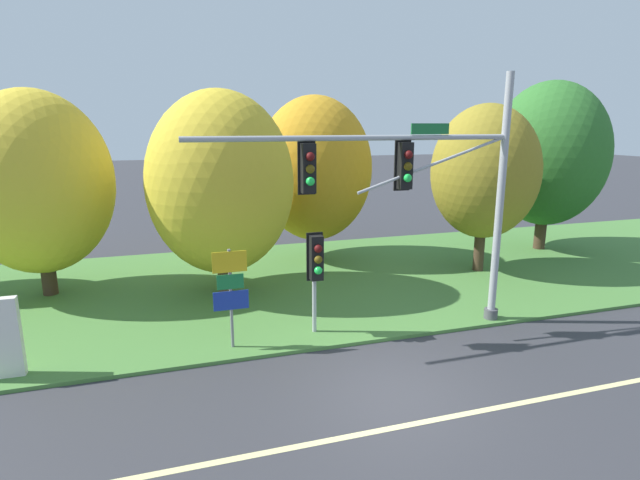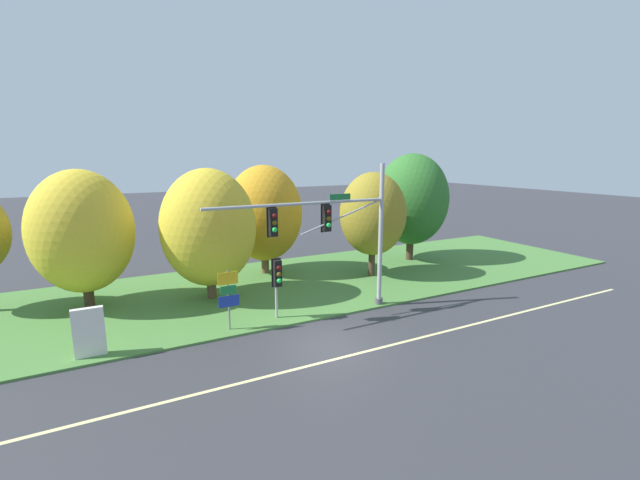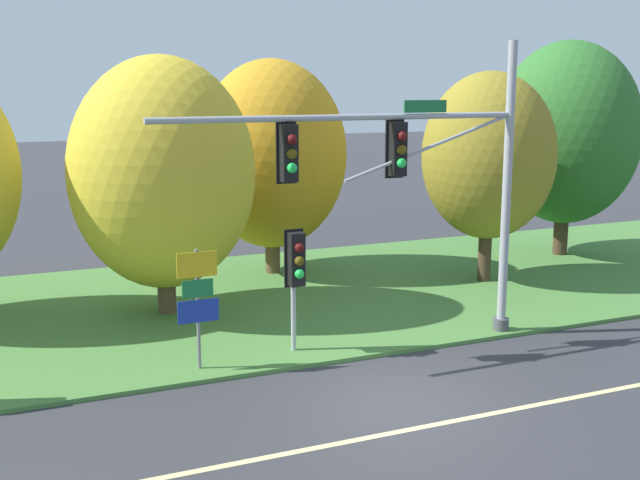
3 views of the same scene
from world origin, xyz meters
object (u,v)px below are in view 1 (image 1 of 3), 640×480
object	(u,v)px
tree_left_of_mast	(37,183)
tree_mid_verge	(314,169)
pedestrian_signal_near_kerb	(316,263)
tree_behind_signpost	(221,183)
route_sign_post	(230,287)
tree_right_far	(548,154)
tree_tall_centre	(485,172)
traffic_signal_mast	(424,183)

from	to	relation	value
tree_left_of_mast	tree_mid_verge	world-z (taller)	tree_mid_verge
pedestrian_signal_near_kerb	tree_behind_signpost	size ratio (longest dim) A/B	0.42
pedestrian_signal_near_kerb	tree_behind_signpost	bearing A→B (deg)	113.74
pedestrian_signal_near_kerb	route_sign_post	xyz separation A→B (m)	(-2.33, -0.17, -0.39)
route_sign_post	tree_right_far	bearing A→B (deg)	22.92
tree_tall_centre	pedestrian_signal_near_kerb	bearing A→B (deg)	-153.30
route_sign_post	tree_right_far	xyz separation A→B (m)	(15.23, 6.44, 2.71)
tree_left_of_mast	tree_right_far	bearing A→B (deg)	0.93
tree_tall_centre	route_sign_post	bearing A→B (deg)	-157.94
pedestrian_signal_near_kerb	tree_mid_verge	distance (m)	8.30
pedestrian_signal_near_kerb	tree_behind_signpost	distance (m)	5.19
traffic_signal_mast	tree_right_far	distance (m)	12.09
tree_mid_verge	tree_tall_centre	world-z (taller)	tree_mid_verge
traffic_signal_mast	pedestrian_signal_near_kerb	distance (m)	3.60
pedestrian_signal_near_kerb	tree_mid_verge	world-z (taller)	tree_mid_verge
tree_behind_signpost	tree_mid_verge	distance (m)	5.39
traffic_signal_mast	tree_right_far	bearing A→B (deg)	34.02
tree_left_of_mast	tree_behind_signpost	xyz separation A→B (m)	(5.78, -1.46, -0.04)
route_sign_post	tree_behind_signpost	size ratio (longest dim) A/B	0.39
route_sign_post	tree_tall_centre	xyz separation A→B (m)	(10.34, 4.19, 2.26)
tree_tall_centre	tree_right_far	world-z (taller)	tree_right_far
tree_left_of_mast	tree_behind_signpost	size ratio (longest dim) A/B	1.00
tree_tall_centre	tree_mid_verge	bearing A→B (deg)	146.76
traffic_signal_mast	tree_behind_signpost	xyz separation A→B (m)	(-4.84, 4.97, -0.38)
pedestrian_signal_near_kerb	tree_behind_signpost	xyz separation A→B (m)	(-1.97, 4.48, 1.74)
route_sign_post	tree_left_of_mast	size ratio (longest dim) A/B	0.39
tree_behind_signpost	tree_mid_verge	bearing A→B (deg)	37.58
traffic_signal_mast	tree_behind_signpost	distance (m)	6.95
route_sign_post	tree_mid_verge	bearing A→B (deg)	59.69
traffic_signal_mast	tree_left_of_mast	distance (m)	12.42
tree_left_of_mast	tree_behind_signpost	distance (m)	5.97
tree_behind_signpost	tree_right_far	world-z (taller)	tree_right_far
tree_behind_signpost	tree_right_far	xyz separation A→B (m)	(14.86, 1.79, 0.59)
route_sign_post	tree_mid_verge	xyz separation A→B (m)	(4.63, 7.93, 2.21)
route_sign_post	tree_behind_signpost	world-z (taller)	tree_behind_signpost
pedestrian_signal_near_kerb	tree_right_far	world-z (taller)	tree_right_far
route_sign_post	tree_mid_verge	world-z (taller)	tree_mid_verge
pedestrian_signal_near_kerb	tree_left_of_mast	size ratio (longest dim) A/B	0.42
pedestrian_signal_near_kerb	tree_right_far	xyz separation A→B (m)	(12.89, 6.27, 2.33)
route_sign_post	tree_tall_centre	bearing A→B (deg)	22.06
traffic_signal_mast	tree_mid_verge	world-z (taller)	traffic_signal_mast
tree_behind_signpost	tree_tall_centre	xyz separation A→B (m)	(9.97, -0.45, 0.13)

